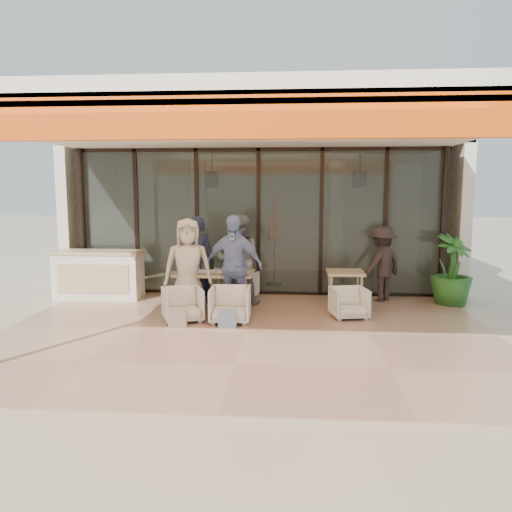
# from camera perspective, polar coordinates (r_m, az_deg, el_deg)

# --- Properties ---
(ground) EXTENTS (70.00, 70.00, 0.00)m
(ground) POSITION_cam_1_polar(r_m,az_deg,el_deg) (8.17, -1.18, -8.86)
(ground) COLOR #C6B293
(ground) RESTS_ON ground
(terrace_floor) EXTENTS (8.00, 6.00, 0.01)m
(terrace_floor) POSITION_cam_1_polar(r_m,az_deg,el_deg) (8.17, -1.18, -8.83)
(terrace_floor) COLOR tan
(terrace_floor) RESTS_ON ground
(terrace_structure) EXTENTS (8.00, 6.00, 3.40)m
(terrace_structure) POSITION_cam_1_polar(r_m,az_deg,el_deg) (7.62, -1.44, 14.64)
(terrace_structure) COLOR silver
(terrace_structure) RESTS_ON ground
(glass_storefront) EXTENTS (8.08, 0.10, 3.20)m
(glass_storefront) POSITION_cam_1_polar(r_m,az_deg,el_deg) (10.84, 0.30, 3.84)
(glass_storefront) COLOR #9EADA3
(glass_storefront) RESTS_ON ground
(interior_block) EXTENTS (9.05, 3.62, 3.52)m
(interior_block) POSITION_cam_1_polar(r_m,az_deg,el_deg) (13.13, 1.03, 7.26)
(interior_block) COLOR silver
(interior_block) RESTS_ON ground
(host_counter) EXTENTS (1.85, 0.65, 1.04)m
(host_counter) POSITION_cam_1_polar(r_m,az_deg,el_deg) (11.03, -17.56, -2.04)
(host_counter) COLOR silver
(host_counter) RESTS_ON ground
(dining_table) EXTENTS (1.50, 0.90, 0.93)m
(dining_table) POSITION_cam_1_polar(r_m,az_deg,el_deg) (9.65, -4.79, -2.13)
(dining_table) COLOR tan
(dining_table) RESTS_ON ground
(chair_far_left) EXTENTS (0.83, 0.80, 0.70)m
(chair_far_left) POSITION_cam_1_polar(r_m,az_deg,el_deg) (10.70, -6.17, -3.03)
(chair_far_left) COLOR white
(chair_far_left) RESTS_ON ground
(chair_far_right) EXTENTS (0.74, 0.71, 0.65)m
(chair_far_right) POSITION_cam_1_polar(r_m,az_deg,el_deg) (10.58, -1.69, -3.22)
(chair_far_right) COLOR white
(chair_far_right) RESTS_ON ground
(chair_near_left) EXTENTS (0.84, 0.82, 0.68)m
(chair_near_left) POSITION_cam_1_polar(r_m,az_deg,el_deg) (8.88, -8.39, -5.34)
(chair_near_left) COLOR white
(chair_near_left) RESTS_ON ground
(chair_near_right) EXTENTS (0.70, 0.66, 0.71)m
(chair_near_right) POSITION_cam_1_polar(r_m,az_deg,el_deg) (8.73, -2.98, -5.39)
(chair_near_right) COLOR white
(chair_near_right) RESTS_ON ground
(diner_navy) EXTENTS (0.72, 0.54, 1.79)m
(diner_navy) POSITION_cam_1_polar(r_m,az_deg,el_deg) (10.12, -6.73, -0.50)
(diner_navy) COLOR #191F38
(diner_navy) RESTS_ON ground
(diner_grey) EXTENTS (0.96, 0.78, 1.82)m
(diner_grey) POSITION_cam_1_polar(r_m,az_deg,el_deg) (9.99, -1.99, -0.46)
(diner_grey) COLOR slate
(diner_grey) RESTS_ON ground
(diner_cream) EXTENTS (0.97, 0.73, 1.80)m
(diner_cream) POSITION_cam_1_polar(r_m,az_deg,el_deg) (9.25, -7.78, -1.27)
(diner_cream) COLOR beige
(diner_cream) RESTS_ON ground
(diner_periwinkle) EXTENTS (1.16, 0.66, 1.86)m
(diner_periwinkle) POSITION_cam_1_polar(r_m,az_deg,el_deg) (9.11, -2.61, -1.13)
(diner_periwinkle) COLOR #748BC2
(diner_periwinkle) RESTS_ON ground
(tote_bag_cream) EXTENTS (0.30, 0.10, 0.34)m
(tote_bag_cream) POSITION_cam_1_polar(r_m,az_deg,el_deg) (8.54, -8.95, -7.04)
(tote_bag_cream) COLOR silver
(tote_bag_cream) RESTS_ON ground
(tote_bag_blue) EXTENTS (0.30, 0.10, 0.34)m
(tote_bag_blue) POSITION_cam_1_polar(r_m,az_deg,el_deg) (8.39, -3.31, -7.22)
(tote_bag_blue) COLOR #99BFD8
(tote_bag_blue) RESTS_ON ground
(side_table) EXTENTS (0.70, 0.70, 0.74)m
(side_table) POSITION_cam_1_polar(r_m,az_deg,el_deg) (9.83, 10.16, -2.33)
(side_table) COLOR tan
(side_table) RESTS_ON ground
(side_chair) EXTENTS (0.71, 0.68, 0.63)m
(side_chair) POSITION_cam_1_polar(r_m,az_deg,el_deg) (9.16, 10.59, -5.13)
(side_chair) COLOR white
(side_chair) RESTS_ON ground
(standing_woman) EXTENTS (1.15, 1.10, 1.57)m
(standing_woman) POSITION_cam_1_polar(r_m,az_deg,el_deg) (10.60, 14.18, -0.91)
(standing_woman) COLOR black
(standing_woman) RESTS_ON ground
(potted_palm) EXTENTS (1.14, 1.14, 1.44)m
(potted_palm) POSITION_cam_1_polar(r_m,az_deg,el_deg) (10.72, 21.47, -1.46)
(potted_palm) COLOR #1E5919
(potted_palm) RESTS_ON ground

